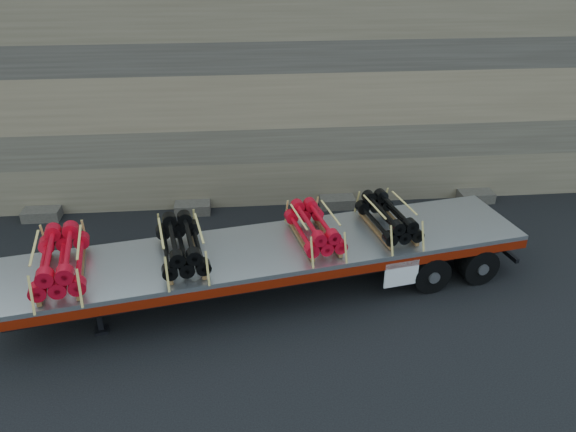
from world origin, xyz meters
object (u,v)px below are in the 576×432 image
bundle_midrear (314,228)px  bundle_rear (388,218)px  trailer (271,269)px  bundle_front (60,261)px  bundle_midfront (182,245)px

bundle_midrear → bundle_rear: size_ratio=1.00×
trailer → bundle_midrear: size_ratio=6.45×
trailer → bundle_front: (-5.00, -0.91, 1.10)m
bundle_front → trailer: bearing=-0.0°
bundle_front → bundle_rear: 8.36m
bundle_front → bundle_midrear: bundle_front is taller
trailer → bundle_front: size_ratio=5.72×
trailer → bundle_front: bundle_front is taller
bundle_midfront → bundle_front: bearing=180.0°
trailer → bundle_midfront: (-2.22, -0.41, 1.08)m
trailer → bundle_front: bearing=180.0°
trailer → bundle_rear: (3.23, 0.59, 1.06)m
trailer → bundle_midfront: 2.50m
bundle_front → bundle_rear: bundle_front is taller
trailer → bundle_midrear: bundle_midrear is taller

